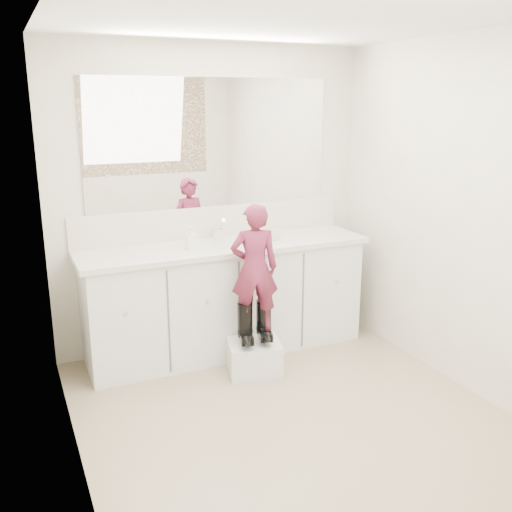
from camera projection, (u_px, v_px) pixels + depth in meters
name	position (u px, v px, depth m)	size (l,w,h in m)	color
floor	(298.00, 423.00, 3.60)	(3.00, 3.00, 0.00)	#817054
ceiling	(307.00, 14.00, 2.96)	(3.00, 3.00, 0.00)	white
wall_back	(212.00, 199.00, 4.60)	(2.60, 2.60, 0.00)	beige
wall_front	(512.00, 331.00, 1.96)	(2.60, 2.60, 0.00)	beige
wall_left	(67.00, 264.00, 2.76)	(3.00, 3.00, 0.00)	beige
wall_right	(473.00, 219.00, 3.80)	(3.00, 3.00, 0.00)	beige
vanity_cabinet	(226.00, 300.00, 4.56)	(2.20, 0.55, 0.85)	silver
countertop	(226.00, 246.00, 4.43)	(2.28, 0.58, 0.04)	beige
backsplash	(213.00, 222.00, 4.63)	(2.28, 0.03, 0.25)	beige
mirror	(211.00, 143.00, 4.47)	(2.00, 0.02, 1.00)	white
faucet	(218.00, 233.00, 4.56)	(0.08, 0.08, 0.10)	silver
cup	(275.00, 233.00, 4.55)	(0.11, 0.11, 0.10)	beige
soap_bottle	(192.00, 238.00, 4.25)	(0.08, 0.08, 0.17)	white
step_stool	(254.00, 357.00, 4.24)	(0.38, 0.32, 0.24)	silver
boot_left	(245.00, 324.00, 4.13)	(0.12, 0.21, 0.32)	black
boot_right	(264.00, 321.00, 4.19)	(0.12, 0.21, 0.32)	black
toddler	(254.00, 268.00, 4.05)	(0.34, 0.22, 0.94)	#A5335D
toothbrush	(263.00, 256.00, 4.06)	(0.01, 0.01, 0.14)	#FA61BF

